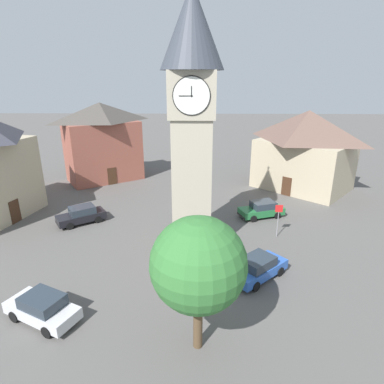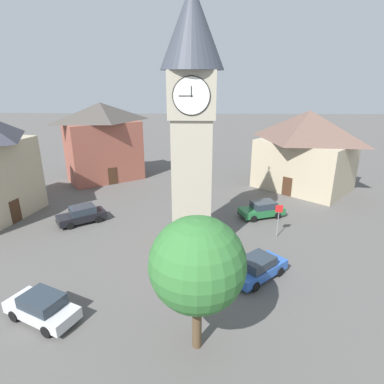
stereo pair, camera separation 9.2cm
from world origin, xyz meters
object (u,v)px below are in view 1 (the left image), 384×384
at_px(clock_tower, 192,107).
at_px(pedestrian, 213,268).
at_px(car_silver_kerb, 42,308).
at_px(car_red_corner, 81,215).
at_px(building_terrace_right, 103,142).
at_px(car_blue_kerb, 262,209).
at_px(car_white_side, 258,267).
at_px(tree, 198,265).
at_px(road_sign, 278,215).
at_px(building_corner_back, 305,150).

height_order(clock_tower, pedestrian, clock_tower).
relative_size(car_silver_kerb, car_red_corner, 1.02).
bearing_deg(building_terrace_right, car_red_corner, 96.56).
height_order(car_blue_kerb, car_silver_kerb, same).
height_order(car_silver_kerb, car_white_side, same).
bearing_deg(tree, car_silver_kerb, -11.04).
height_order(tree, road_sign, tree).
xyz_separation_m(car_red_corner, car_white_side, (-14.34, 8.09, 0.00)).
bearing_deg(car_red_corner, pedestrian, 143.05).
xyz_separation_m(clock_tower, building_terrace_right, (11.50, -17.00, -5.59)).
relative_size(car_silver_kerb, building_terrace_right, 0.43).
distance_m(clock_tower, car_blue_kerb, 12.85).
relative_size(car_red_corner, road_sign, 1.55).
bearing_deg(car_silver_kerb, car_red_corner, -79.78).
xyz_separation_m(pedestrian, building_corner_back, (-11.26, -18.96, 3.59)).
bearing_deg(car_red_corner, building_corner_back, -155.36).
distance_m(car_silver_kerb, building_terrace_right, 25.97).
xyz_separation_m(car_blue_kerb, car_red_corner, (16.37, 1.67, 0.00)).
bearing_deg(tree, building_corner_back, -116.74).
bearing_deg(car_red_corner, car_blue_kerb, -174.18).
distance_m(car_blue_kerb, building_corner_back, 11.42).
xyz_separation_m(car_red_corner, road_sign, (-16.89, 2.32, 1.14)).
relative_size(car_blue_kerb, car_red_corner, 1.02).
bearing_deg(building_terrace_right, clock_tower, 124.07).
bearing_deg(pedestrian, building_terrace_right, -59.32).
xyz_separation_m(building_corner_back, road_sign, (5.77, 12.72, -2.70)).
bearing_deg(car_blue_kerb, clock_tower, 40.58).
bearing_deg(car_blue_kerb, car_red_corner, 5.82).
relative_size(car_blue_kerb, building_corner_back, 0.35).
xyz_separation_m(clock_tower, car_silver_kerb, (7.78, 8.37, -9.71)).
bearing_deg(clock_tower, car_red_corner, -20.87).
relative_size(car_blue_kerb, pedestrian, 2.63).
relative_size(car_red_corner, car_white_side, 1.03).
bearing_deg(car_silver_kerb, pedestrian, -158.57).
distance_m(pedestrian, building_corner_back, 22.34).
bearing_deg(car_blue_kerb, road_sign, 97.39).
height_order(car_blue_kerb, car_red_corner, same).
distance_m(car_red_corner, car_white_side, 16.47).
bearing_deg(road_sign, car_silver_kerb, 33.86).
bearing_deg(tree, building_terrace_right, -66.04).
relative_size(building_terrace_right, road_sign, 3.74).
height_order(car_silver_kerb, tree, tree).
height_order(car_red_corner, building_corner_back, building_corner_back).
xyz_separation_m(pedestrian, building_terrace_right, (12.91, -21.76, 3.87)).
xyz_separation_m(car_white_side, building_terrace_right, (15.86, -21.28, 4.12)).
bearing_deg(road_sign, tree, 60.79).
bearing_deg(building_terrace_right, tree, 113.96).
bearing_deg(car_white_side, car_blue_kerb, -101.71).
bearing_deg(clock_tower, car_silver_kerb, 47.10).
xyz_separation_m(car_blue_kerb, car_silver_kerb, (14.17, 13.85, 0.00)).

